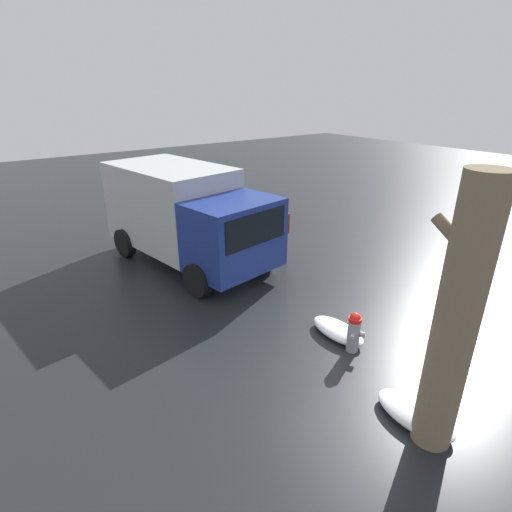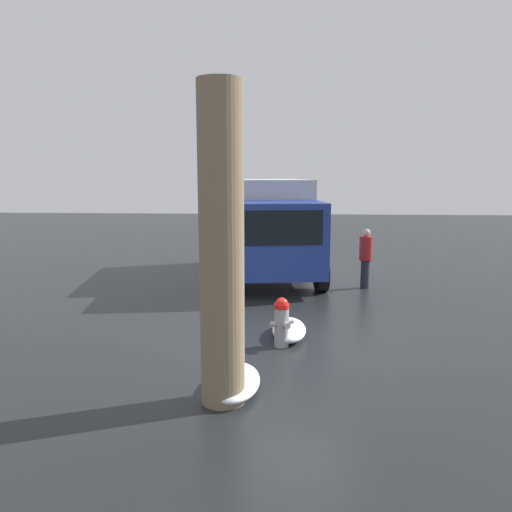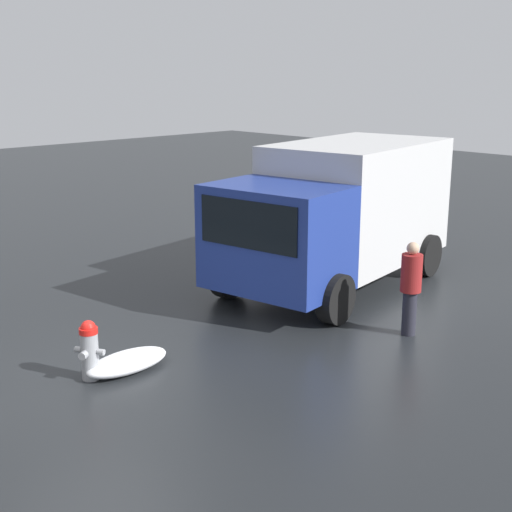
{
  "view_description": "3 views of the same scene",
  "coord_description": "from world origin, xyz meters",
  "px_view_note": "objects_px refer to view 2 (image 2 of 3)",
  "views": [
    {
      "loc": [
        -4.33,
        5.66,
        5.04
      ],
      "look_at": [
        3.35,
        -0.0,
        0.98
      ],
      "focal_mm": 28.0,
      "sensor_mm": 36.0,
      "label": 1
    },
    {
      "loc": [
        -8.49,
        -0.11,
        3.02
      ],
      "look_at": [
        3.29,
        0.67,
        1.08
      ],
      "focal_mm": 35.0,
      "sensor_mm": 36.0,
      "label": 2
    },
    {
      "loc": [
        -4.89,
        -8.45,
        4.33
      ],
      "look_at": [
        3.44,
        0.13,
        1.17
      ],
      "focal_mm": 50.0,
      "sensor_mm": 36.0,
      "label": 3
    }
  ],
  "objects_px": {
    "fire_hydrant": "(282,322)",
    "tree_trunk": "(222,247)",
    "delivery_truck": "(267,224)",
    "pedestrian": "(366,256)"
  },
  "relations": [
    {
      "from": "fire_hydrant",
      "to": "tree_trunk",
      "type": "height_order",
      "value": "tree_trunk"
    },
    {
      "from": "tree_trunk",
      "to": "pedestrian",
      "type": "height_order",
      "value": "tree_trunk"
    },
    {
      "from": "fire_hydrant",
      "to": "tree_trunk",
      "type": "distance_m",
      "value": 2.86
    },
    {
      "from": "fire_hydrant",
      "to": "delivery_truck",
      "type": "bearing_deg",
      "value": 155.14
    },
    {
      "from": "tree_trunk",
      "to": "delivery_truck",
      "type": "height_order",
      "value": "tree_trunk"
    },
    {
      "from": "delivery_truck",
      "to": "pedestrian",
      "type": "bearing_deg",
      "value": 144.27
    },
    {
      "from": "delivery_truck",
      "to": "tree_trunk",
      "type": "bearing_deg",
      "value": 80.03
    },
    {
      "from": "pedestrian",
      "to": "tree_trunk",
      "type": "bearing_deg",
      "value": -91.56
    },
    {
      "from": "fire_hydrant",
      "to": "tree_trunk",
      "type": "bearing_deg",
      "value": -48.52
    },
    {
      "from": "tree_trunk",
      "to": "delivery_truck",
      "type": "bearing_deg",
      "value": -1.44
    }
  ]
}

